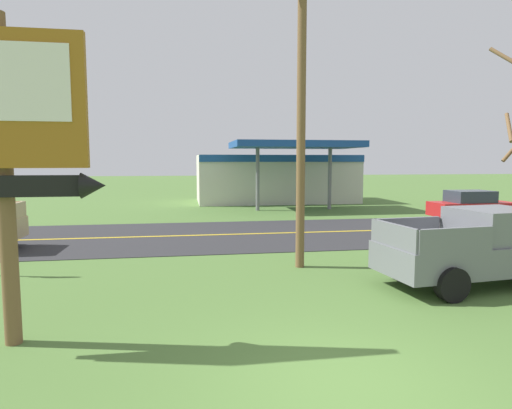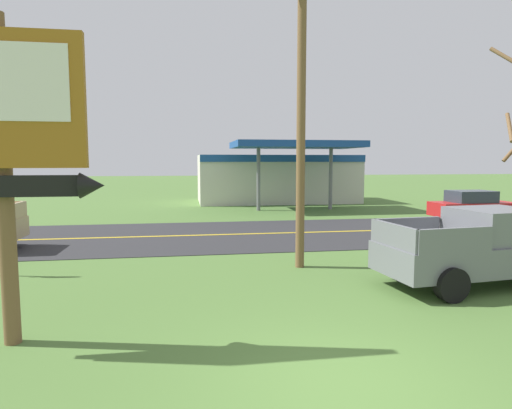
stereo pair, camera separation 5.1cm
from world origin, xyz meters
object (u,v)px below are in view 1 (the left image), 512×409
(motel_sign, at_px, (3,130))
(pickup_grey_parked_on_lawn, at_px, (482,248))
(utility_pole, at_px, (301,96))
(car_red_near_lane, at_px, (471,206))
(gas_station, at_px, (276,177))

(motel_sign, distance_m, pickup_grey_parked_on_lawn, 10.96)
(utility_pole, bearing_deg, pickup_grey_parked_on_lawn, -32.52)
(pickup_grey_parked_on_lawn, bearing_deg, motel_sign, -168.40)
(pickup_grey_parked_on_lawn, distance_m, car_red_near_lane, 12.91)
(gas_station, height_order, pickup_grey_parked_on_lawn, gas_station)
(utility_pole, height_order, gas_station, utility_pole)
(pickup_grey_parked_on_lawn, bearing_deg, utility_pole, 147.48)
(utility_pole, bearing_deg, gas_station, 80.01)
(car_red_near_lane, bearing_deg, utility_pole, -144.63)
(gas_station, relative_size, pickup_grey_parked_on_lawn, 2.23)
(car_red_near_lane, bearing_deg, gas_station, 121.22)
(gas_station, distance_m, pickup_grey_parked_on_lawn, 23.40)
(utility_pole, bearing_deg, motel_sign, -143.09)
(gas_station, xyz_separation_m, car_red_near_lane, (7.70, -12.71, -1.11))
(gas_station, relative_size, car_red_near_lane, 2.86)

